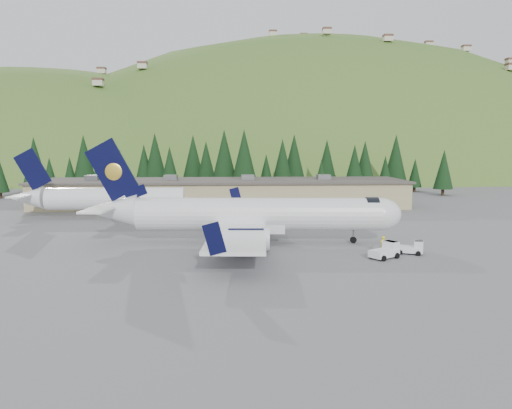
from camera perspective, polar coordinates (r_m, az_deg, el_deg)
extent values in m
plane|color=slate|center=(60.79, 0.29, -4.41)|extent=(600.00, 600.00, 0.00)
cylinder|color=white|center=(60.20, 0.29, -1.09)|extent=(29.47, 5.77, 3.93)
ellipsoid|color=white|center=(61.86, 13.98, -1.08)|extent=(5.35, 4.25, 3.93)
cylinder|color=black|center=(61.57, 13.05, -0.65)|extent=(1.67, 3.33, 3.24)
cone|color=white|center=(62.84, -16.15, -0.64)|extent=(6.51, 4.32, 3.93)
cube|color=white|center=(60.47, -0.70, -2.64)|extent=(8.56, 3.87, 1.05)
cube|color=white|center=(60.41, -1.70, -2.07)|extent=(7.98, 35.85, 0.37)
cube|color=black|center=(77.93, -2.31, 0.93)|extent=(2.12, 0.29, 3.01)
cube|color=black|center=(42.79, -4.79, -3.91)|extent=(2.12, 0.29, 3.01)
cylinder|color=black|center=(66.50, -0.58, -2.03)|extent=(4.54, 2.68, 2.41)
cylinder|color=white|center=(66.49, 1.14, -2.03)|extent=(0.79, 2.59, 2.55)
cube|color=white|center=(66.42, -0.58, -1.54)|extent=(2.31, 0.41, 0.94)
cylinder|color=black|center=(54.55, -0.86, -3.97)|extent=(4.54, 2.68, 2.41)
cylinder|color=white|center=(54.53, 1.24, -3.98)|extent=(0.79, 2.59, 2.55)
cube|color=white|center=(54.44, -0.86, -3.38)|extent=(2.31, 0.41, 0.94)
cube|color=black|center=(62.36, -16.11, 3.82)|extent=(6.47, 0.72, 7.68)
ellipsoid|color=gold|center=(62.51, -15.86, 3.64)|extent=(2.08, 0.32, 2.07)
ellipsoid|color=gold|center=(62.11, -15.97, 3.62)|extent=(2.08, 0.32, 2.07)
cube|color=black|center=(61.82, -13.61, 1.35)|extent=(2.90, 0.44, 2.07)
cube|color=white|center=(62.93, -16.62, -0.17)|extent=(3.54, 13.22, 0.23)
cylinder|color=slate|center=(61.62, 11.07, -3.50)|extent=(0.22, 0.22, 1.88)
cylinder|color=black|center=(61.72, 11.06, -3.99)|extent=(0.81, 0.34, 0.79)
cylinder|color=slate|center=(63.48, -2.53, -2.98)|extent=(0.27, 0.27, 2.09)
cylinder|color=black|center=(63.54, -2.15, -3.40)|extent=(1.17, 0.44, 1.15)
cylinder|color=black|center=(63.58, -2.90, -3.40)|extent=(1.17, 0.44, 1.15)
cylinder|color=slate|center=(57.93, -2.84, -3.93)|extent=(0.27, 0.27, 2.09)
cylinder|color=black|center=(57.99, -2.43, -4.38)|extent=(1.17, 0.44, 1.15)
cylinder|color=black|center=(58.04, -3.25, -4.38)|extent=(1.17, 0.44, 1.15)
cylinder|color=white|center=(84.09, -15.72, 0.65)|extent=(22.00, 3.60, 3.60)
cone|color=white|center=(88.24, -24.63, 0.69)|extent=(5.00, 3.60, 3.60)
cube|color=black|center=(87.56, -24.17, 3.69)|extent=(5.82, 0.28, 6.89)
cube|color=white|center=(88.19, -24.65, 1.08)|extent=(2.40, 11.00, 0.20)
cube|color=white|center=(54.16, 14.42, -5.38)|extent=(3.56, 3.10, 0.75)
cube|color=white|center=(54.85, 15.15, -4.57)|extent=(1.72, 1.84, 0.96)
cube|color=black|center=(54.77, 15.17, -4.13)|extent=(1.57, 1.69, 0.11)
cylinder|color=black|center=(55.56, 14.43, -5.38)|extent=(0.63, 0.53, 0.60)
cylinder|color=black|center=(54.52, 15.83, -5.65)|extent=(0.63, 0.53, 0.60)
cylinder|color=black|center=(53.95, 12.98, -5.70)|extent=(0.63, 0.53, 0.60)
cylinder|color=black|center=(52.88, 14.39, -5.99)|extent=(0.63, 0.53, 0.60)
cube|color=white|center=(57.14, 17.13, -4.91)|extent=(3.15, 2.36, 0.66)
cube|color=white|center=(57.02, 18.10, -4.39)|extent=(1.36, 1.57, 0.85)
cube|color=black|center=(56.95, 18.11, -4.02)|extent=(1.24, 1.45, 0.09)
cylinder|color=black|center=(57.92, 18.08, -5.05)|extent=(0.57, 0.39, 0.53)
cylinder|color=black|center=(56.44, 18.06, -5.35)|extent=(0.57, 0.39, 0.53)
cylinder|color=black|center=(57.96, 16.21, -4.97)|extent=(0.57, 0.39, 0.53)
cylinder|color=black|center=(56.48, 16.14, -5.27)|extent=(0.57, 0.39, 0.53)
cube|color=tan|center=(98.01, -3.88, 1.25)|extent=(70.00, 16.00, 4.80)
cube|color=#47423D|center=(97.80, -3.89, 2.74)|extent=(71.00, 17.00, 0.40)
cube|color=slate|center=(101.31, -18.19, 2.92)|extent=(2.50, 2.50, 1.00)
cube|color=slate|center=(98.44, -9.73, 3.06)|extent=(2.50, 2.50, 1.00)
cube|color=slate|center=(97.80, -0.96, 3.13)|extent=(2.50, 2.50, 1.00)
cube|color=slate|center=(99.45, 7.73, 3.13)|extent=(2.50, 2.50, 1.00)
imported|color=#FFEF0C|center=(56.77, 14.30, -4.46)|extent=(0.80, 0.66, 1.87)
cone|color=black|center=(131.36, -23.99, 4.49)|extent=(5.81, 5.81, 11.88)
cone|color=black|center=(129.95, -22.51, 3.31)|extent=(3.76, 3.76, 7.69)
cone|color=black|center=(127.86, -20.48, 3.38)|extent=(3.82, 3.82, 7.81)
cone|color=black|center=(127.90, -19.06, 4.79)|extent=(6.03, 6.03, 12.33)
cone|color=black|center=(119.08, -17.59, 3.31)|extent=(3.87, 3.87, 7.92)
cone|color=black|center=(127.96, -15.24, 4.00)|extent=(4.52, 4.52, 9.24)
cone|color=black|center=(126.48, -12.66, 4.39)|extent=(5.07, 5.07, 10.38)
cone|color=black|center=(125.75, -11.45, 5.13)|extent=(6.24, 6.24, 12.76)
cone|color=black|center=(119.49, -9.82, 4.18)|extent=(4.86, 4.86, 9.94)
cone|color=black|center=(127.94, -7.19, 5.13)|extent=(6.06, 6.06, 12.39)
cone|color=black|center=(124.34, -5.72, 4.69)|extent=(5.40, 5.40, 11.05)
cone|color=black|center=(118.49, -3.64, 5.33)|extent=(6.50, 6.50, 13.30)
cone|color=black|center=(115.32, -1.36, 5.30)|extent=(6.50, 6.50, 13.29)
cone|color=black|center=(117.73, 1.18, 3.73)|extent=(4.09, 4.09, 8.37)
cone|color=black|center=(118.57, 3.05, 4.73)|extent=(5.58, 5.58, 11.42)
cone|color=black|center=(121.89, 4.37, 5.10)|extent=(6.09, 6.09, 12.45)
cone|color=black|center=(118.33, 7.47, 3.36)|extent=(3.59, 3.59, 7.35)
cone|color=black|center=(128.55, 8.09, 4.83)|extent=(5.58, 5.58, 11.41)
cone|color=black|center=(121.37, 11.19, 4.31)|extent=(5.04, 5.04, 10.31)
cone|color=black|center=(124.67, 12.33, 4.59)|extent=(5.43, 5.43, 11.11)
cone|color=black|center=(127.95, 14.54, 3.65)|extent=(3.91, 3.91, 8.00)
cone|color=black|center=(133.66, 15.67, 5.03)|extent=(6.12, 6.12, 12.52)
cone|color=black|center=(133.87, 17.70, 3.47)|extent=(3.55, 3.55, 7.27)
cone|color=black|center=(126.23, 20.66, 3.79)|extent=(4.55, 4.55, 9.31)
ellipsoid|color=#436629|center=(260.25, -22.82, -13.27)|extent=(336.00, 240.00, 240.00)
ellipsoid|color=#436629|center=(280.37, 6.33, -13.48)|extent=(420.00, 300.00, 300.00)
ellipsoid|color=#436629|center=(354.65, 25.03, -9.73)|extent=(392.00, 280.00, 280.00)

